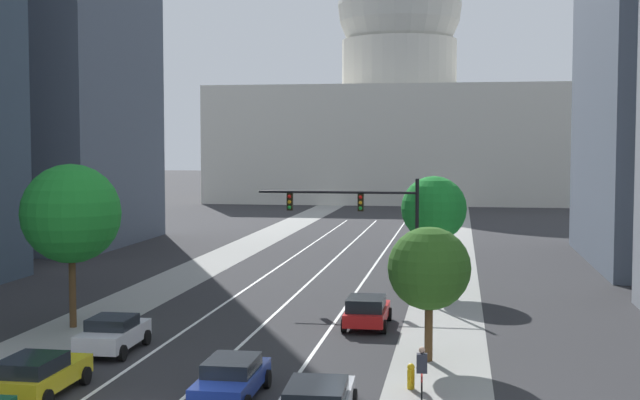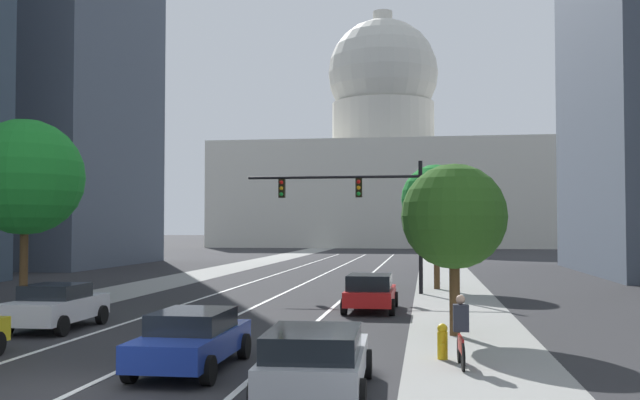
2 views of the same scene
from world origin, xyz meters
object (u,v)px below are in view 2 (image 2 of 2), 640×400
at_px(street_tree_far_right, 454,217).
at_px(car_silver, 316,358).
at_px(capitol_building, 383,166).
at_px(cyclist, 461,332).
at_px(car_white, 57,306).
at_px(car_blue, 192,338).
at_px(street_tree_mid_left, 25,177).
at_px(street_tree_near_right, 436,200).
at_px(car_red, 370,292).
at_px(traffic_signal_mast, 363,201).
at_px(fire_hydrant, 442,341).

bearing_deg(street_tree_far_right, car_silver, -110.36).
xyz_separation_m(capitol_building, car_silver, (4.88, -104.07, -12.69)).
distance_m(capitol_building, cyclist, 101.90).
relative_size(car_white, street_tree_far_right, 0.77).
bearing_deg(car_silver, cyclist, -44.97).
bearing_deg(car_white, car_blue, -131.57).
bearing_deg(car_blue, car_silver, -122.46).
relative_size(street_tree_mid_left, street_tree_near_right, 1.14).
distance_m(car_red, street_tree_mid_left, 14.37).
bearing_deg(street_tree_mid_left, cyclist, -27.50).
xyz_separation_m(traffic_signal_mast, street_tree_mid_left, (-12.54, -9.72, 0.65)).
bearing_deg(cyclist, car_red, 13.06).
bearing_deg(car_silver, traffic_signal_mast, 0.03).
distance_m(car_blue, street_tree_near_right, 23.47).
bearing_deg(traffic_signal_mast, car_white, -122.35).
distance_m(fire_hydrant, street_tree_mid_left, 18.42).
distance_m(car_blue, fire_hydrant, 6.22).
xyz_separation_m(car_white, street_tree_far_right, (12.79, 0.56, 2.88)).
height_order(car_white, car_red, same).
bearing_deg(car_blue, car_white, 49.02).
distance_m(street_tree_mid_left, street_tree_near_right, 20.50).
height_order(capitol_building, street_tree_near_right, capitol_building).
bearing_deg(fire_hydrant, street_tree_mid_left, 154.55).
distance_m(cyclist, street_tree_near_right, 21.48).
relative_size(car_silver, car_white, 1.10).
xyz_separation_m(car_silver, fire_hydrant, (2.58, 4.19, -0.27)).
xyz_separation_m(car_silver, street_tree_near_right, (2.74, 24.38, 4.03)).
bearing_deg(capitol_building, car_blue, -89.09).
xyz_separation_m(car_silver, car_blue, (-3.25, 2.05, -0.01)).
relative_size(car_white, fire_hydrant, 4.50).
bearing_deg(street_tree_near_right, car_red, -104.87).
distance_m(car_blue, traffic_signal_mast, 20.02).
height_order(traffic_signal_mast, street_tree_mid_left, street_tree_mid_left).
distance_m(capitol_building, street_tree_near_right, 80.53).
distance_m(fire_hydrant, cyclist, 1.09).
relative_size(car_blue, traffic_signal_mast, 0.50).
relative_size(traffic_signal_mast, street_tree_far_right, 1.68).
height_order(capitol_building, street_tree_far_right, capitol_building).
xyz_separation_m(fire_hydrant, street_tree_mid_left, (-16.05, 7.64, 4.83)).
xyz_separation_m(car_white, street_tree_mid_left, (-3.72, 4.20, 4.52)).
xyz_separation_m(car_blue, street_tree_near_right, (5.99, 22.33, 4.04)).
height_order(street_tree_mid_left, street_tree_far_right, street_tree_mid_left).
relative_size(car_blue, car_white, 1.09).
height_order(car_silver, car_red, car_red).
bearing_deg(street_tree_near_right, car_silver, -96.41).
xyz_separation_m(car_silver, car_red, (-0.01, 14.04, 0.03)).
xyz_separation_m(car_silver, street_tree_far_right, (3.04, 8.20, 2.91)).
distance_m(car_silver, fire_hydrant, 4.93).
xyz_separation_m(car_blue, traffic_signal_mast, (2.32, 19.50, 3.91)).
height_order(traffic_signal_mast, fire_hydrant, traffic_signal_mast).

